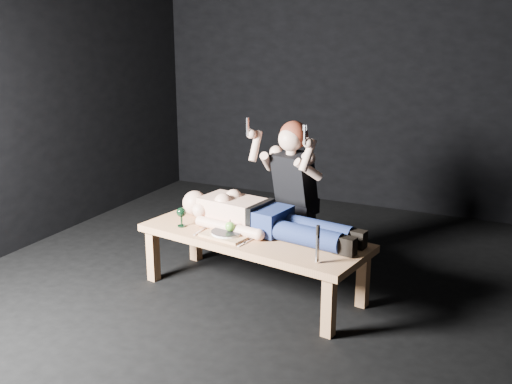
# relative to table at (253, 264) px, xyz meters

# --- Properties ---
(ground) EXTENTS (5.00, 5.00, 0.00)m
(ground) POSITION_rel_table_xyz_m (0.30, -0.04, -0.23)
(ground) COLOR black
(ground) RESTS_ON ground
(back_wall) EXTENTS (5.00, 0.00, 5.00)m
(back_wall) POSITION_rel_table_xyz_m (0.30, 2.46, 1.27)
(back_wall) COLOR black
(back_wall) RESTS_ON ground
(table) EXTENTS (1.74, 0.88, 0.45)m
(table) POSITION_rel_table_xyz_m (0.00, 0.00, 0.00)
(table) COLOR tan
(table) RESTS_ON ground
(lying_man) EXTENTS (1.60, 0.71, 0.25)m
(lying_man) POSITION_rel_table_xyz_m (0.06, 0.09, 0.35)
(lying_man) COLOR #E1AE8D
(lying_man) RESTS_ON table
(kneeling_woman) EXTENTS (0.82, 0.87, 1.22)m
(kneeling_woman) POSITION_rel_table_xyz_m (0.10, 0.63, 0.39)
(kneeling_woman) COLOR black
(kneeling_woman) RESTS_ON ground
(serving_tray) EXTENTS (0.36, 0.29, 0.02)m
(serving_tray) POSITION_rel_table_xyz_m (-0.15, -0.11, 0.24)
(serving_tray) COLOR #AC8155
(serving_tray) RESTS_ON table
(plate) EXTENTS (0.25, 0.25, 0.02)m
(plate) POSITION_rel_table_xyz_m (-0.15, -0.11, 0.25)
(plate) COLOR white
(plate) RESTS_ON serving_tray
(apple) EXTENTS (0.07, 0.07, 0.07)m
(apple) POSITION_rel_table_xyz_m (-0.13, -0.10, 0.30)
(apple) COLOR green
(apple) RESTS_ON plate
(goblet) EXTENTS (0.08, 0.08, 0.15)m
(goblet) POSITION_rel_table_xyz_m (-0.55, -0.08, 0.30)
(goblet) COLOR black
(goblet) RESTS_ON table
(fork_flat) EXTENTS (0.02, 0.18, 0.01)m
(fork_flat) POSITION_rel_table_xyz_m (-0.37, -0.11, 0.23)
(fork_flat) COLOR #B2B2B7
(fork_flat) RESTS_ON table
(knife_flat) EXTENTS (0.04, 0.18, 0.01)m
(knife_flat) POSITION_rel_table_xyz_m (0.03, -0.18, 0.23)
(knife_flat) COLOR #B2B2B7
(knife_flat) RESTS_ON table
(spoon_flat) EXTENTS (0.10, 0.16, 0.01)m
(spoon_flat) POSITION_rel_table_xyz_m (-0.00, -0.12, 0.23)
(spoon_flat) COLOR #B2B2B7
(spoon_flat) RESTS_ON table
(carving_knife) EXTENTS (0.04, 0.04, 0.25)m
(carving_knife) POSITION_rel_table_xyz_m (0.59, -0.30, 0.35)
(carving_knife) COLOR #B2B2B7
(carving_knife) RESTS_ON table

